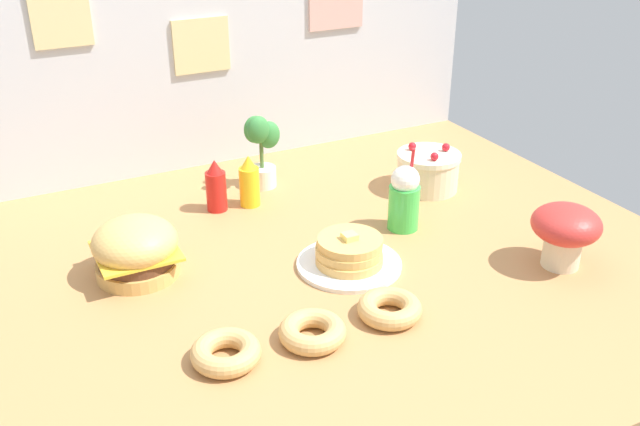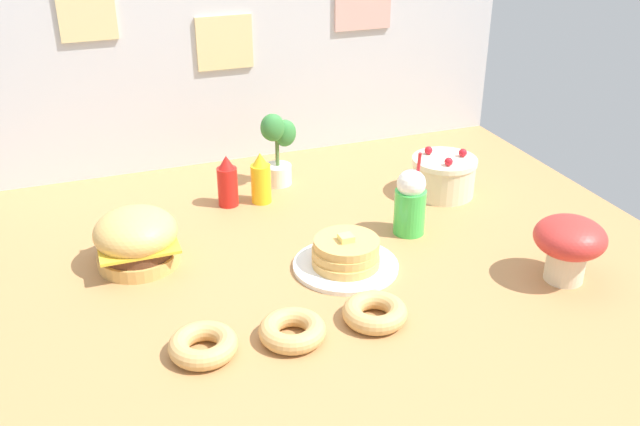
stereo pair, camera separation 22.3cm
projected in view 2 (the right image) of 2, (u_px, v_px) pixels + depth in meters
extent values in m
cube|color=#B27F4C|center=(315.00, 267.00, 2.23)|extent=(2.32, 1.89, 0.02)
cube|color=silver|center=(233.00, 48.00, 2.80)|extent=(2.32, 0.03, 0.92)
cube|color=beige|center=(87.00, 12.00, 2.54)|extent=(0.20, 0.01, 0.21)
cube|color=beige|center=(225.00, 43.00, 2.76)|extent=(0.22, 0.01, 0.21)
cube|color=#D8A599|center=(363.00, 0.00, 2.89)|extent=(0.24, 0.01, 0.24)
cylinder|color=#DBA859|center=(139.00, 258.00, 2.22)|extent=(0.25, 0.25, 0.04)
cylinder|color=#59331E|center=(137.00, 247.00, 2.20)|extent=(0.23, 0.23, 0.03)
cube|color=yellow|center=(137.00, 241.00, 2.19)|extent=(0.24, 0.24, 0.01)
ellipsoid|color=#E5B260|center=(135.00, 232.00, 2.18)|extent=(0.25, 0.25, 0.14)
cylinder|color=white|center=(346.00, 266.00, 2.20)|extent=(0.33, 0.33, 0.01)
cylinder|color=#E0AD5B|center=(346.00, 260.00, 2.19)|extent=(0.21, 0.21, 0.03)
cylinder|color=#E0AD5B|center=(345.00, 252.00, 2.19)|extent=(0.21, 0.21, 0.03)
cylinder|color=#E0AD5B|center=(347.00, 244.00, 2.18)|extent=(0.20, 0.20, 0.03)
cube|color=#F7E072|center=(346.00, 238.00, 2.16)|extent=(0.04, 0.04, 0.02)
cylinder|color=beige|center=(443.00, 179.00, 2.66)|extent=(0.23, 0.23, 0.12)
cylinder|color=#F4EACC|center=(445.00, 161.00, 2.63)|extent=(0.24, 0.24, 0.02)
sphere|color=red|center=(463.00, 153.00, 2.63)|extent=(0.03, 0.03, 0.03)
sphere|color=red|center=(429.00, 150.00, 2.65)|extent=(0.03, 0.03, 0.03)
sphere|color=red|center=(449.00, 162.00, 2.55)|extent=(0.03, 0.03, 0.03)
cylinder|color=red|center=(228.00, 187.00, 2.57)|extent=(0.07, 0.07, 0.14)
cone|color=red|center=(226.00, 162.00, 2.53)|extent=(0.06, 0.06, 0.05)
cylinder|color=yellow|center=(261.00, 184.00, 2.59)|extent=(0.07, 0.07, 0.14)
cone|color=yellow|center=(260.00, 159.00, 2.55)|extent=(0.06, 0.06, 0.05)
cylinder|color=green|center=(410.00, 212.00, 2.38)|extent=(0.11, 0.11, 0.15)
sphere|color=white|center=(411.00, 184.00, 2.33)|extent=(0.10, 0.10, 0.10)
cylinder|color=red|center=(418.00, 174.00, 2.33)|extent=(0.01, 0.03, 0.15)
torus|color=tan|center=(203.00, 345.00, 1.81)|extent=(0.18, 0.18, 0.05)
torus|color=#F2E5C6|center=(203.00, 344.00, 1.81)|extent=(0.17, 0.17, 0.05)
torus|color=tan|center=(292.00, 331.00, 1.87)|extent=(0.18, 0.18, 0.05)
torus|color=brown|center=(292.00, 329.00, 1.87)|extent=(0.17, 0.17, 0.05)
torus|color=tan|center=(375.00, 312.00, 1.94)|extent=(0.18, 0.18, 0.05)
torus|color=pink|center=(375.00, 311.00, 1.94)|extent=(0.17, 0.17, 0.05)
cylinder|color=white|center=(278.00, 174.00, 2.75)|extent=(0.11, 0.11, 0.08)
cylinder|color=#4C7238|center=(277.00, 149.00, 2.71)|extent=(0.02, 0.02, 0.13)
ellipsoid|color=#38843D|center=(285.00, 133.00, 2.69)|extent=(0.09, 0.06, 0.11)
ellipsoid|color=#38843D|center=(272.00, 127.00, 2.70)|extent=(0.09, 0.06, 0.11)
ellipsoid|color=#38843D|center=(273.00, 128.00, 2.64)|extent=(0.09, 0.06, 0.11)
cylinder|color=beige|center=(565.00, 265.00, 2.13)|extent=(0.11, 0.11, 0.10)
ellipsoid|color=red|center=(570.00, 237.00, 2.08)|extent=(0.21, 0.21, 0.12)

